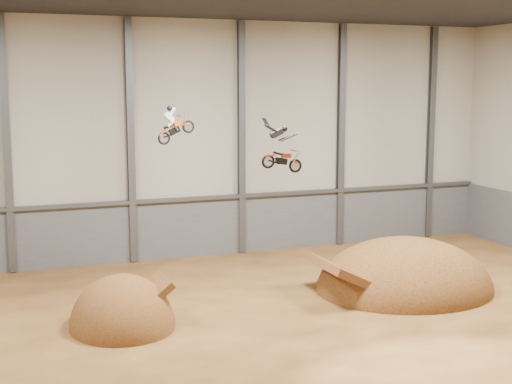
% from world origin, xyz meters
% --- Properties ---
extents(floor, '(40.00, 40.00, 0.00)m').
position_xyz_m(floor, '(0.00, 0.00, 0.00)').
color(floor, '#513115').
rests_on(floor, ground).
extents(back_wall, '(40.00, 0.10, 14.00)m').
position_xyz_m(back_wall, '(0.00, 15.00, 7.00)').
color(back_wall, '#A7A294').
rests_on(back_wall, ground).
extents(lower_band_back, '(39.80, 0.18, 3.50)m').
position_xyz_m(lower_band_back, '(0.00, 14.90, 1.75)').
color(lower_band_back, '#54565B').
rests_on(lower_band_back, ground).
extents(steel_rail, '(39.80, 0.35, 0.20)m').
position_xyz_m(steel_rail, '(0.00, 14.75, 3.55)').
color(steel_rail, '#47494F').
rests_on(steel_rail, lower_band_back).
extents(steel_column_1, '(0.40, 0.36, 13.90)m').
position_xyz_m(steel_column_1, '(-10.00, 14.80, 7.00)').
color(steel_column_1, '#47494F').
rests_on(steel_column_1, ground).
extents(steel_column_2, '(0.40, 0.36, 13.90)m').
position_xyz_m(steel_column_2, '(-3.33, 14.80, 7.00)').
color(steel_column_2, '#47494F').
rests_on(steel_column_2, ground).
extents(steel_column_3, '(0.40, 0.36, 13.90)m').
position_xyz_m(steel_column_3, '(3.33, 14.80, 7.00)').
color(steel_column_3, '#47494F').
rests_on(steel_column_3, ground).
extents(steel_column_4, '(0.40, 0.36, 13.90)m').
position_xyz_m(steel_column_4, '(10.00, 14.80, 7.00)').
color(steel_column_4, '#47494F').
rests_on(steel_column_4, ground).
extents(steel_column_5, '(0.40, 0.36, 13.90)m').
position_xyz_m(steel_column_5, '(16.67, 14.80, 7.00)').
color(steel_column_5, '#47494F').
rests_on(steel_column_5, ground).
extents(takeoff_ramp, '(4.49, 5.18, 4.49)m').
position_xyz_m(takeoff_ramp, '(-5.88, 3.92, 0.00)').
color(takeoff_ramp, '#432510').
rests_on(takeoff_ramp, ground).
extents(landing_ramp, '(9.10, 8.05, 5.25)m').
position_xyz_m(landing_ramp, '(8.44, 4.48, 0.00)').
color(landing_ramp, '#432510').
rests_on(landing_ramp, ground).
extents(fmx_rider_a, '(2.39, 0.90, 2.24)m').
position_xyz_m(fmx_rider_a, '(-2.77, 5.93, 8.68)').
color(fmx_rider_a, '#E15302').
extents(fmx_rider_b, '(2.77, 0.71, 2.49)m').
position_xyz_m(fmx_rider_b, '(0.56, 1.86, 7.75)').
color(fmx_rider_b, '#AB2A1A').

